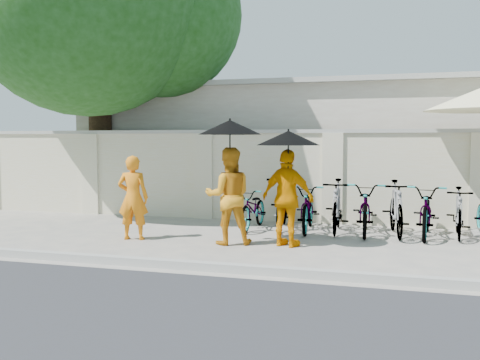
# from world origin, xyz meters

# --- Properties ---
(ground) EXTENTS (80.00, 80.00, 0.00)m
(ground) POSITION_xyz_m (0.00, 0.00, 0.00)
(ground) COLOR #AAA08E
(kerb) EXTENTS (40.00, 0.16, 0.12)m
(kerb) POSITION_xyz_m (0.00, -1.70, 0.06)
(kerb) COLOR #9C9D96
(kerb) RESTS_ON ground
(compound_wall) EXTENTS (20.00, 0.30, 2.00)m
(compound_wall) POSITION_xyz_m (1.00, 3.20, 1.00)
(compound_wall) COLOR beige
(compound_wall) RESTS_ON ground
(building_behind) EXTENTS (14.00, 6.00, 3.20)m
(building_behind) POSITION_xyz_m (2.00, 7.00, 1.60)
(building_behind) COLOR beige
(building_behind) RESTS_ON ground
(shade_tree) EXTENTS (6.70, 6.20, 8.20)m
(shade_tree) POSITION_xyz_m (-3.66, 2.97, 5.10)
(shade_tree) COLOR brown
(shade_tree) RESTS_ON ground
(monk_left) EXTENTS (0.63, 0.48, 1.56)m
(monk_left) POSITION_xyz_m (-1.35, 0.18, 0.78)
(monk_left) COLOR orange
(monk_left) RESTS_ON ground
(monk_center) EXTENTS (1.01, 0.90, 1.72)m
(monk_center) POSITION_xyz_m (0.48, 0.25, 0.86)
(monk_center) COLOR orange
(monk_center) RESTS_ON ground
(parasol_center) EXTENTS (1.10, 1.10, 1.22)m
(parasol_center) POSITION_xyz_m (0.53, 0.17, 2.07)
(parasol_center) COLOR black
(parasol_center) RESTS_ON ground
(monk_right) EXTENTS (1.07, 0.73, 1.69)m
(monk_right) POSITION_xyz_m (1.53, 0.32, 0.85)
(monk_right) COLOR orange
(monk_right) RESTS_ON ground
(parasol_right) EXTENTS (1.08, 1.08, 1.05)m
(parasol_right) POSITION_xyz_m (1.55, 0.24, 1.88)
(parasol_right) COLOR black
(parasol_right) RESTS_ON ground
(bike_0) EXTENTS (0.61, 1.64, 0.85)m
(bike_0) POSITION_xyz_m (0.50, 1.92, 0.43)
(bike_0) COLOR #9B9BA4
(bike_0) RESTS_ON ground
(bike_1) EXTENTS (0.73, 1.95, 1.15)m
(bike_1) POSITION_xyz_m (1.07, 2.06, 0.57)
(bike_1) COLOR #9B9BA4
(bike_1) RESTS_ON ground
(bike_2) EXTENTS (0.76, 1.88, 0.97)m
(bike_2) POSITION_xyz_m (1.64, 1.98, 0.48)
(bike_2) COLOR #9B9BA4
(bike_2) RESTS_ON ground
(bike_3) EXTENTS (0.56, 1.79, 1.07)m
(bike_3) POSITION_xyz_m (2.21, 1.97, 0.53)
(bike_3) COLOR #9B9BA4
(bike_3) RESTS_ON ground
(bike_4) EXTENTS (0.76, 1.99, 1.03)m
(bike_4) POSITION_xyz_m (2.78, 1.97, 0.52)
(bike_4) COLOR #9B9BA4
(bike_4) RESTS_ON ground
(bike_5) EXTENTS (0.70, 1.83, 1.07)m
(bike_5) POSITION_xyz_m (3.34, 1.90, 0.54)
(bike_5) COLOR #9B9BA4
(bike_5) RESTS_ON ground
(bike_6) EXTENTS (0.85, 1.99, 1.02)m
(bike_6) POSITION_xyz_m (3.91, 1.94, 0.51)
(bike_6) COLOR #9B9BA4
(bike_6) RESTS_ON ground
(bike_7) EXTENTS (0.56, 1.62, 0.96)m
(bike_7) POSITION_xyz_m (4.48, 2.04, 0.48)
(bike_7) COLOR #9B9BA4
(bike_7) RESTS_ON ground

